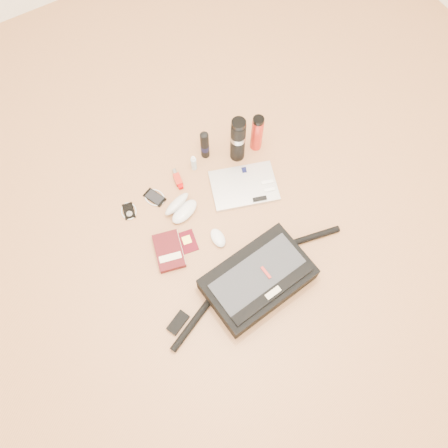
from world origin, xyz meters
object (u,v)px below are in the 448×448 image
object	(u,v)px
messenger_bag	(257,280)
thermos_red	(257,133)
book	(169,251)
laptop	(244,186)
thermos_black	(238,140)

from	to	relation	value
messenger_bag	thermos_red	distance (m)	0.78
messenger_bag	book	xyz separation A→B (m)	(-0.28, 0.35, -0.05)
messenger_bag	thermos_red	bearing A→B (deg)	52.35
book	messenger_bag	bearing A→B (deg)	-36.38
laptop	thermos_red	size ratio (longest dim) A/B	1.64
laptop	book	xyz separation A→B (m)	(-0.51, -0.12, 0.01)
messenger_bag	laptop	bearing A→B (deg)	59.09
messenger_bag	book	size ratio (longest dim) A/B	4.52
messenger_bag	laptop	world-z (taller)	messenger_bag
messenger_bag	thermos_black	size ratio (longest dim) A/B	3.35
messenger_bag	thermos_red	world-z (taller)	thermos_red
thermos_black	thermos_red	xyz separation A→B (m)	(0.12, 0.00, -0.03)
messenger_bag	laptop	distance (m)	0.53
messenger_bag	thermos_black	world-z (taller)	thermos_black
laptop	thermos_red	distance (m)	0.29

